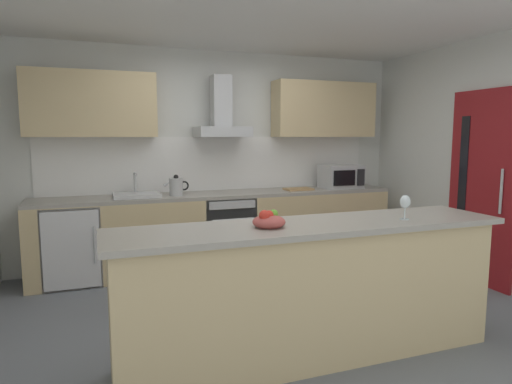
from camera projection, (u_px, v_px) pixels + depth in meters
The scene contains 18 objects.
ground at pixel (271, 315), 3.94m from camera, with size 5.84×4.73×0.02m, color slate.
ceiling at pixel (272, 8), 3.61m from camera, with size 5.84×4.73×0.02m, color white.
wall_back at pixel (214, 158), 5.57m from camera, with size 5.84×0.12×2.60m, color silver.
wall_right at pixel (492, 162), 4.62m from camera, with size 0.12×4.73×2.60m, color silver.
backsplash_tile at pixel (216, 164), 5.51m from camera, with size 4.12×0.02×0.66m, color white.
counter_back at pixel (223, 230), 5.32m from camera, with size 4.26×0.60×0.90m.
counter_island at pixel (312, 290), 3.12m from camera, with size 2.81×0.64×0.97m.
upper_cabinets at pixel (218, 107), 5.28m from camera, with size 4.20×0.32×0.70m.
side_door at pixel (481, 188), 4.67m from camera, with size 0.08×0.85×2.05m.
oven at pixel (226, 229), 5.30m from camera, with size 0.60×0.62×0.80m.
refrigerator at pixel (73, 244), 4.73m from camera, with size 0.58×0.60×0.85m.
microwave at pixel (341, 177), 5.73m from camera, with size 0.50×0.38×0.30m.
sink at pixel (136, 194), 4.91m from camera, with size 0.50×0.40×0.26m.
kettle at pixel (176, 186), 5.00m from camera, with size 0.29×0.15×0.24m.
range_hood at pixel (222, 118), 5.26m from camera, with size 0.62×0.45×0.72m.
wine_glass at pixel (405, 203), 3.18m from camera, with size 0.08×0.08×0.18m.
fruit_bowl at pixel (269, 221), 2.93m from camera, with size 0.22×0.22×0.13m.
chopping_board at pixel (298, 189), 5.55m from camera, with size 0.34×0.22×0.02m, color tan.
Camera 1 is at (-1.42, -3.50, 1.57)m, focal length 31.12 mm.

